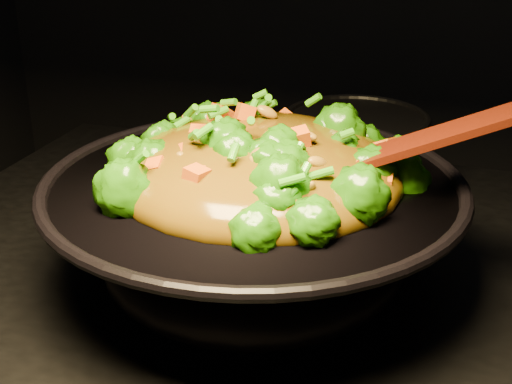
% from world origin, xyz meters
% --- Properties ---
extents(wok, '(0.58, 0.58, 0.13)m').
position_xyz_m(wok, '(-0.09, -0.02, 0.97)').
color(wok, black).
rests_on(wok, stovetop).
extents(stir_fry, '(0.39, 0.39, 0.11)m').
position_xyz_m(stir_fry, '(-0.09, -0.01, 1.09)').
color(stir_fry, '#236807').
rests_on(stir_fry, wok).
extents(spatula, '(0.30, 0.09, 0.13)m').
position_xyz_m(spatula, '(0.06, -0.00, 1.08)').
color(spatula, '#351008').
rests_on(spatula, wok).
extents(back_pot, '(0.28, 0.28, 0.12)m').
position_xyz_m(back_pot, '(-0.03, 0.30, 0.96)').
color(back_pot, black).
rests_on(back_pot, stovetop).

